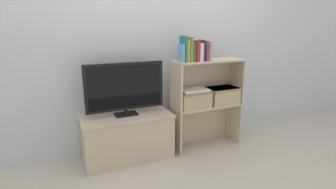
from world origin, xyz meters
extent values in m
plane|color=#BCB2A3|center=(0.00, 0.00, 0.00)|extent=(16.00, 16.00, 0.00)
cube|color=silver|center=(0.00, 0.48, 1.20)|extent=(10.00, 0.05, 2.40)
cube|color=#CCB793|center=(-0.42, 0.22, 0.22)|extent=(0.87, 0.44, 0.44)
cube|color=#CCB793|center=(-0.42, 0.22, 0.45)|extent=(0.89, 0.46, 0.02)
cube|color=black|center=(-0.42, 0.22, 0.47)|extent=(0.22, 0.14, 0.02)
cylinder|color=black|center=(-0.42, 0.22, 0.49)|extent=(0.04, 0.04, 0.04)
cube|color=black|center=(-0.42, 0.22, 0.75)|extent=(0.77, 0.03, 0.47)
cube|color=black|center=(-0.42, 0.20, 0.75)|extent=(0.71, 0.00, 0.41)
cube|color=#CCB793|center=(0.09, 0.13, 0.24)|extent=(0.02, 0.27, 0.48)
cube|color=#CCB793|center=(0.84, 0.13, 0.24)|extent=(0.02, 0.27, 0.48)
cube|color=#CCB793|center=(0.47, 0.26, 0.24)|extent=(0.73, 0.02, 0.48)
cube|color=#CCB793|center=(0.47, 0.13, 0.47)|extent=(0.73, 0.27, 0.02)
cube|color=#CCB793|center=(0.09, 0.13, 0.72)|extent=(0.02, 0.27, 0.49)
cube|color=#CCB793|center=(0.84, 0.13, 0.72)|extent=(0.02, 0.27, 0.49)
cube|color=#CCB793|center=(0.47, 0.26, 0.72)|extent=(0.73, 0.02, 0.49)
cube|color=#CCB793|center=(0.47, 0.13, 0.96)|extent=(0.73, 0.27, 0.02)
cube|color=#709ECC|center=(0.12, 0.10, 1.06)|extent=(0.03, 0.13, 0.17)
cube|color=#1E7075|center=(0.15, 0.10, 1.10)|extent=(0.02, 0.14, 0.25)
cube|color=gold|center=(0.18, 0.10, 1.08)|extent=(0.02, 0.13, 0.21)
cube|color=olive|center=(0.21, 0.10, 1.09)|extent=(0.03, 0.16, 0.24)
cube|color=#286638|center=(0.24, 0.10, 1.07)|extent=(0.03, 0.14, 0.19)
cube|color=#B22328|center=(0.28, 0.10, 1.07)|extent=(0.04, 0.15, 0.20)
cube|color=silver|center=(0.32, 0.10, 1.06)|extent=(0.04, 0.14, 0.18)
cube|color=#232328|center=(0.36, 0.10, 1.07)|extent=(0.03, 0.12, 0.21)
cube|color=#6B2D66|center=(0.39, 0.10, 1.06)|extent=(0.03, 0.15, 0.17)
cube|color=tan|center=(0.43, 0.10, 1.07)|extent=(0.03, 0.13, 0.20)
cube|color=tan|center=(0.28, 0.12, 0.57)|extent=(0.34, 0.23, 0.18)
cube|color=#917E5B|center=(0.28, 0.12, 0.65)|extent=(0.34, 0.24, 0.02)
cube|color=tan|center=(0.65, 0.12, 0.57)|extent=(0.34, 0.23, 0.18)
cube|color=#917E5B|center=(0.65, 0.12, 0.65)|extent=(0.34, 0.24, 0.02)
cube|color=white|center=(0.28, 0.12, 0.67)|extent=(0.30, 0.22, 0.02)
cylinder|color=#99999E|center=(0.28, 0.12, 0.68)|extent=(0.02, 0.02, 0.00)
camera|label=1|loc=(-1.03, -2.20, 1.32)|focal=28.00mm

